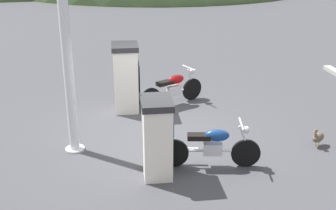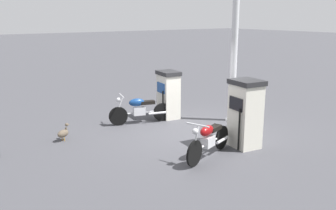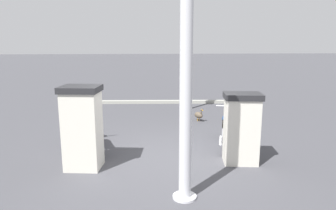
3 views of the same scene
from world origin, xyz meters
name	(u,v)px [view 3 (image 3 of 3)]	position (x,y,z in m)	size (l,w,h in m)	color
ground_plane	(162,157)	(0.00, 0.00, 0.00)	(120.00, 120.00, 0.00)	#424247
fuel_pump_near	(241,128)	(-0.43, -1.65, 0.77)	(0.69, 0.84, 1.52)	silver
fuel_pump_far	(82,127)	(-0.43, 1.65, 0.87)	(0.76, 0.84, 1.71)	silver
motorcycle_near_pump	(226,128)	(0.66, -1.63, 0.45)	(1.91, 0.78, 0.92)	black
motorcycle_far_pump	(91,129)	(0.80, 1.69, 0.47)	(1.81, 0.80, 0.93)	black
wandering_duck	(199,115)	(3.14, -1.40, 0.21)	(0.43, 0.33, 0.45)	brown
roadside_traffic_light	(185,50)	(4.73, -1.15, 2.27)	(0.40, 0.28, 3.29)	#38383A
canopy_support_pole	(186,90)	(-1.87, -0.25, 1.83)	(0.40, 0.40, 3.81)	silver
road_edge_kerb	(153,102)	(6.25, 0.00, 0.06)	(0.68, 6.84, 0.12)	#9E9E93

